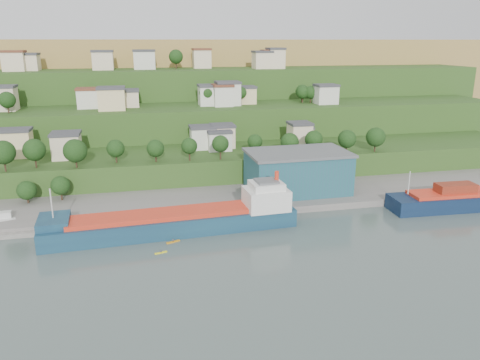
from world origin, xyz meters
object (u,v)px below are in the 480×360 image
object	(u,v)px
cargo_ship_near	(181,222)
warehouse	(297,171)
kayak_orange	(173,241)
caravan	(1,217)

from	to	relation	value
cargo_ship_near	warehouse	xyz separation A→B (m)	(38.32, 20.14, 5.79)
cargo_ship_near	kayak_orange	xyz separation A→B (m)	(-2.57, -6.24, -2.38)
cargo_ship_near	kayak_orange	distance (m)	7.16
caravan	kayak_orange	world-z (taller)	caravan
caravan	kayak_orange	xyz separation A→B (m)	(43.90, -20.96, -2.20)
cargo_ship_near	warehouse	distance (m)	43.67
kayak_orange	warehouse	bearing A→B (deg)	11.31
warehouse	kayak_orange	xyz separation A→B (m)	(-40.89, -26.37, -8.18)
cargo_ship_near	kayak_orange	world-z (taller)	cargo_ship_near
cargo_ship_near	kayak_orange	bearing A→B (deg)	-115.70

